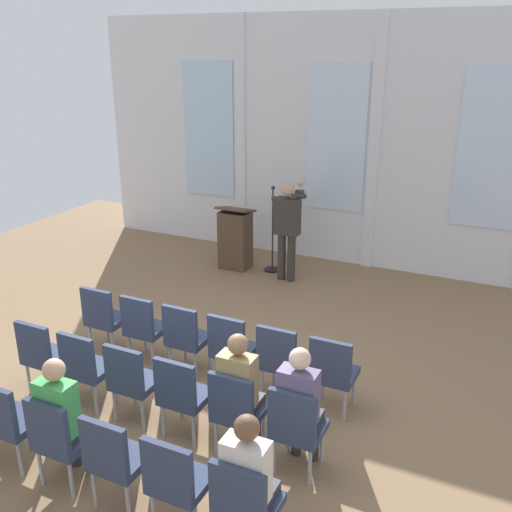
{
  "coord_description": "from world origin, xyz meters",
  "views": [
    {
      "loc": [
        3.13,
        -4.56,
        3.82
      ],
      "look_at": [
        -0.11,
        2.25,
        1.06
      ],
      "focal_mm": 40.56,
      "sensor_mm": 36.0,
      "label": 1
    }
  ],
  "objects_px": {
    "mic_stand": "(272,253)",
    "lectern": "(235,238)",
    "audience_r1_c4": "(240,387)",
    "audience_r2_c2": "(63,414)",
    "speaker": "(287,225)",
    "chair_r2_c5": "(244,503)",
    "chair_r2_c3": "(114,456)",
    "audience_r2_c5": "(249,477)",
    "chair_r0_c3": "(231,346)",
    "chair_r0_c1": "(143,325)",
    "chair_r2_c4": "(176,478)",
    "chair_r1_c5": "(296,425)",
    "audience_r1_c5": "(300,403)",
    "chair_r1_c3": "(182,392)",
    "chair_r0_c2": "(186,335)",
    "chair_r1_c1": "(85,365)",
    "chair_r1_c4": "(236,408)",
    "chair_r1_c0": "(43,353)",
    "chair_r0_c4": "(280,357)",
    "chair_r2_c2": "(59,436)",
    "chair_r0_c5": "(333,370)",
    "chair_r1_c2": "(132,378)",
    "chair_r0_c0": "(104,315)",
    "chair_r2_c1": "(8,418)"
  },
  "relations": [
    {
      "from": "audience_r1_c4",
      "to": "chair_r2_c2",
      "type": "relative_size",
      "value": 1.39
    },
    {
      "from": "mic_stand",
      "to": "lectern",
      "type": "xyz_separation_m",
      "value": [
        -0.67,
        -0.14,
        0.22
      ]
    },
    {
      "from": "chair_r2_c2",
      "to": "chair_r2_c4",
      "type": "xyz_separation_m",
      "value": [
        1.24,
        0.0,
        0.0
      ]
    },
    {
      "from": "lectern",
      "to": "chair_r0_c3",
      "type": "relative_size",
      "value": 1.23
    },
    {
      "from": "chair_r0_c4",
      "to": "chair_r0_c5",
      "type": "relative_size",
      "value": 1.0
    },
    {
      "from": "chair_r0_c2",
      "to": "chair_r1_c1",
      "type": "bearing_deg",
      "value": -120.23
    },
    {
      "from": "chair_r1_c1",
      "to": "chair_r1_c3",
      "type": "relative_size",
      "value": 1.0
    },
    {
      "from": "chair_r1_c1",
      "to": "chair_r1_c5",
      "type": "distance_m",
      "value": 2.48
    },
    {
      "from": "chair_r1_c0",
      "to": "chair_r1_c4",
      "type": "distance_m",
      "value": 2.48
    },
    {
      "from": "speaker",
      "to": "chair_r1_c5",
      "type": "bearing_deg",
      "value": -66.37
    },
    {
      "from": "chair_r1_c5",
      "to": "chair_r1_c3",
      "type": "bearing_deg",
      "value": 180.0
    },
    {
      "from": "audience_r2_c5",
      "to": "speaker",
      "type": "bearing_deg",
      "value": 109.7
    },
    {
      "from": "audience_r1_c4",
      "to": "audience_r2_c2",
      "type": "height_order",
      "value": "audience_r1_c4"
    },
    {
      "from": "chair_r0_c3",
      "to": "chair_r1_c4",
      "type": "height_order",
      "value": "same"
    },
    {
      "from": "speaker",
      "to": "chair_r2_c5",
      "type": "relative_size",
      "value": 1.8
    },
    {
      "from": "chair_r2_c5",
      "to": "audience_r2_c5",
      "type": "xyz_separation_m",
      "value": [
        -0.0,
        0.08,
        0.18
      ]
    },
    {
      "from": "chair_r1_c4",
      "to": "chair_r1_c0",
      "type": "bearing_deg",
      "value": 180.0
    },
    {
      "from": "chair_r2_c5",
      "to": "mic_stand",
      "type": "bearing_deg",
      "value": 111.98
    },
    {
      "from": "chair_r1_c0",
      "to": "chair_r1_c5",
      "type": "height_order",
      "value": "same"
    },
    {
      "from": "chair_r0_c0",
      "to": "audience_r1_c4",
      "type": "xyz_separation_m",
      "value": [
        2.48,
        -0.98,
        0.19
      ]
    },
    {
      "from": "chair_r0_c4",
      "to": "chair_r2_c4",
      "type": "bearing_deg",
      "value": -90.0
    },
    {
      "from": "chair_r1_c0",
      "to": "audience_r1_c5",
      "type": "distance_m",
      "value": 3.1
    },
    {
      "from": "chair_r1_c4",
      "to": "audience_r2_c2",
      "type": "bearing_deg",
      "value": -141.66
    },
    {
      "from": "mic_stand",
      "to": "chair_r1_c5",
      "type": "distance_m",
      "value": 5.24
    },
    {
      "from": "lectern",
      "to": "audience_r1_c5",
      "type": "height_order",
      "value": "audience_r1_c5"
    },
    {
      "from": "chair_r1_c4",
      "to": "chair_r2_c5",
      "type": "bearing_deg",
      "value": -59.77
    },
    {
      "from": "lectern",
      "to": "audience_r1_c5",
      "type": "distance_m",
      "value": 5.38
    },
    {
      "from": "chair_r0_c3",
      "to": "chair_r2_c5",
      "type": "bearing_deg",
      "value": -59.77
    },
    {
      "from": "chair_r1_c1",
      "to": "chair_r0_c1",
      "type": "bearing_deg",
      "value": 90.0
    },
    {
      "from": "chair_r0_c2",
      "to": "chair_r1_c2",
      "type": "relative_size",
      "value": 1.0
    },
    {
      "from": "audience_r2_c5",
      "to": "chair_r1_c4",
      "type": "bearing_deg",
      "value": 122.3
    },
    {
      "from": "chair_r0_c1",
      "to": "chair_r2_c4",
      "type": "height_order",
      "value": "same"
    },
    {
      "from": "chair_r2_c2",
      "to": "audience_r2_c5",
      "type": "distance_m",
      "value": 1.87
    },
    {
      "from": "speaker",
      "to": "lectern",
      "type": "relative_size",
      "value": 1.46
    },
    {
      "from": "chair_r2_c4",
      "to": "chair_r0_c5",
      "type": "bearing_deg",
      "value": 73.76
    },
    {
      "from": "chair_r0_c4",
      "to": "audience_r1_c4",
      "type": "relative_size",
      "value": 0.72
    },
    {
      "from": "chair_r1_c4",
      "to": "chair_r2_c2",
      "type": "bearing_deg",
      "value": -139.37
    },
    {
      "from": "chair_r1_c3",
      "to": "audience_r1_c5",
      "type": "relative_size",
      "value": 0.72
    },
    {
      "from": "chair_r0_c3",
      "to": "audience_r2_c5",
      "type": "xyz_separation_m",
      "value": [
        1.24,
        -2.04,
        0.18
      ]
    },
    {
      "from": "chair_r0_c0",
      "to": "audience_r1_c5",
      "type": "distance_m",
      "value": 3.25
    },
    {
      "from": "chair_r2_c1",
      "to": "chair_r2_c5",
      "type": "relative_size",
      "value": 1.0
    },
    {
      "from": "chair_r2_c3",
      "to": "audience_r2_c5",
      "type": "relative_size",
      "value": 0.73
    },
    {
      "from": "chair_r1_c3",
      "to": "chair_r2_c2",
      "type": "height_order",
      "value": "same"
    },
    {
      "from": "audience_r2_c2",
      "to": "chair_r1_c1",
      "type": "bearing_deg",
      "value": 122.3
    },
    {
      "from": "chair_r1_c3",
      "to": "chair_r2_c4",
      "type": "bearing_deg",
      "value": -59.77
    },
    {
      "from": "chair_r1_c2",
      "to": "chair_r2_c5",
      "type": "relative_size",
      "value": 1.0
    },
    {
      "from": "mic_stand",
      "to": "chair_r0_c3",
      "type": "bearing_deg",
      "value": -73.37
    },
    {
      "from": "chair_r0_c1",
      "to": "chair_r2_c3",
      "type": "relative_size",
      "value": 1.0
    },
    {
      "from": "audience_r2_c2",
      "to": "chair_r2_c5",
      "type": "height_order",
      "value": "audience_r2_c2"
    },
    {
      "from": "audience_r1_c5",
      "to": "audience_r2_c2",
      "type": "distance_m",
      "value": 2.14
    }
  ]
}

